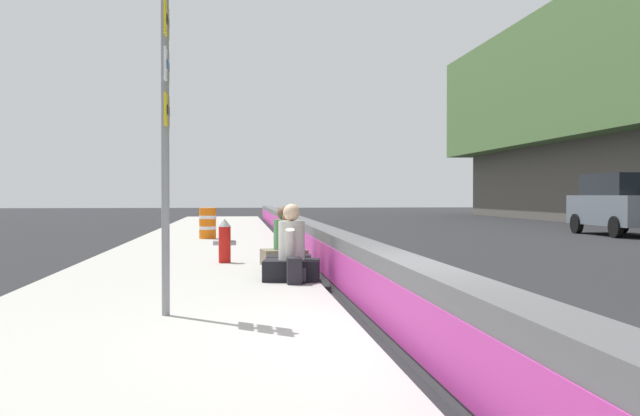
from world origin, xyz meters
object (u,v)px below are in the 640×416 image
seated_person_foreground (292,256)px  backpack (295,271)px  parked_car_fourth (620,203)px  fire_hydrant (225,240)px  seated_person_rear (284,247)px  seated_person_middle (289,253)px  construction_barrel (208,223)px  route_sign_post (166,129)px

seated_person_foreground → backpack: 0.53m
backpack → parked_car_fourth: bearing=-41.9°
fire_hydrant → seated_person_foreground: (-3.18, -1.11, -0.07)m
seated_person_foreground → seated_person_rear: (2.47, -0.03, -0.02)m
seated_person_middle → construction_barrel: bearing=10.1°
backpack → fire_hydrant: bearing=17.0°
route_sign_post → seated_person_foreground: size_ratio=2.97×
seated_person_foreground → backpack: (-0.50, -0.02, -0.18)m
construction_barrel → parked_car_fourth: bearing=-79.9°
fire_hydrant → seated_person_foreground: bearing=-160.7°
route_sign_post → parked_car_fourth: size_ratio=0.75×
fire_hydrant → seated_person_rear: seated_person_rear is taller
seated_person_foreground → construction_barrel: (11.49, 1.78, 0.10)m
seated_person_foreground → parked_car_fourth: bearing=-42.9°
construction_barrel → seated_person_foreground: bearing=-171.2°
seated_person_rear → backpack: size_ratio=2.85×
seated_person_rear → construction_barrel: seated_person_rear is taller
seated_person_rear → parked_car_fourth: bearing=-48.3°
fire_hydrant → parked_car_fourth: size_ratio=0.18×
fire_hydrant → construction_barrel: size_ratio=0.93×
seated_person_rear → backpack: seated_person_rear is taller
seated_person_rear → parked_car_fourth: size_ratio=0.24×
seated_person_foreground → route_sign_post: bearing=153.2°
fire_hydrant → seated_person_middle: 2.26m
construction_barrel → parked_car_fourth: size_ratio=0.20×
backpack → route_sign_post: bearing=149.0°
route_sign_post → construction_barrel: bearing=0.5°
construction_barrel → parked_car_fourth: (2.64, -14.91, 0.56)m
seated_person_foreground → seated_person_middle: seated_person_foreground is taller
seated_person_middle → parked_car_fourth: parked_car_fourth is taller
fire_hydrant → backpack: (-3.68, -1.13, -0.25)m
construction_barrel → backpack: bearing=-171.5°
construction_barrel → fire_hydrant: bearing=-175.4°
seated_person_rear → parked_car_fourth: 17.56m
route_sign_post → seated_person_middle: size_ratio=3.35×
fire_hydrant → route_sign_post: bearing=175.2°
seated_person_middle → construction_barrel: seated_person_middle is taller
seated_person_foreground → backpack: bearing=-178.2°
seated_person_foreground → seated_person_middle: (1.23, -0.04, -0.04)m
seated_person_middle → seated_person_rear: size_ratio=0.94×
seated_person_foreground → construction_barrel: seated_person_foreground is taller
route_sign_post → seated_person_foreground: (3.27, -1.65, -1.71)m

